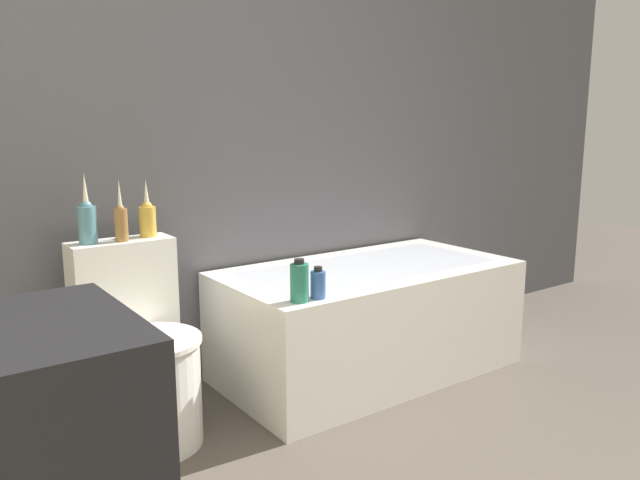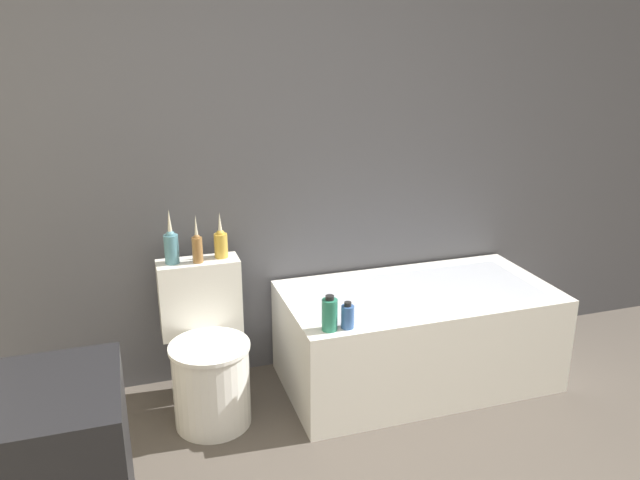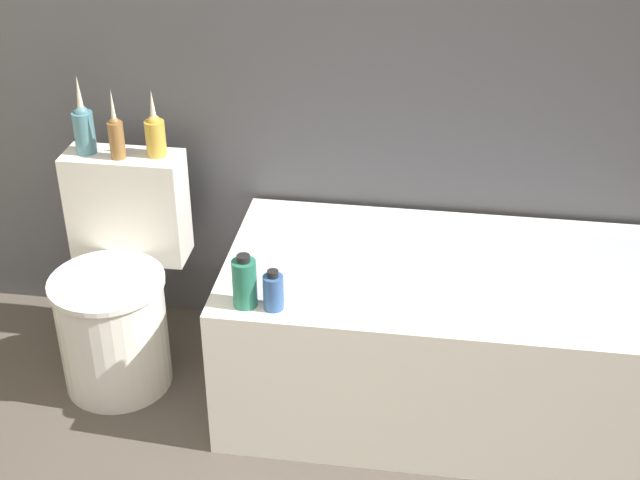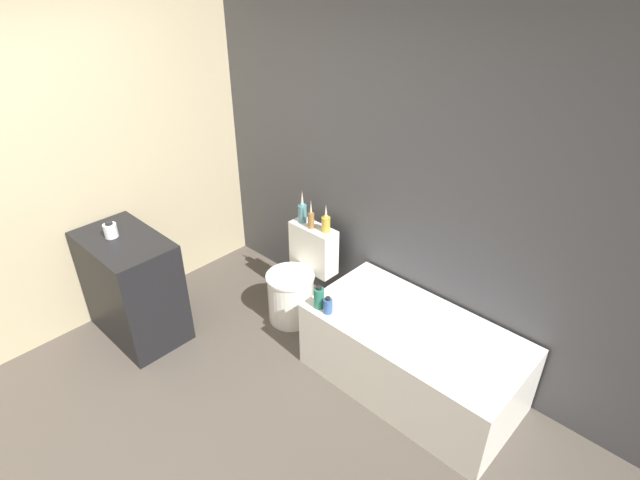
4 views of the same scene
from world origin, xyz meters
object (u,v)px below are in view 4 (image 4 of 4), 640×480
object	(u,v)px
shampoo_bottle_short	(328,306)
vase_gold	(302,211)
toilet	(298,282)
vase_bronze	(326,222)
shampoo_bottle_tall	(319,298)
vase_silver	(311,219)
soap_bottle_glass	(110,230)
bathtub	(412,356)

from	to	relation	value
shampoo_bottle_short	vase_gold	bearing A→B (deg)	145.95
toilet	vase_gold	xyz separation A→B (m)	(-0.12, 0.19, 0.54)
toilet	vase_bronze	distance (m)	0.58
shampoo_bottle_tall	vase_bronze	bearing A→B (deg)	128.85
toilet	vase_silver	size ratio (longest dim) A/B	3.12
toilet	vase_bronze	xyz separation A→B (m)	(0.12, 0.20, 0.52)
toilet	vase_gold	distance (m)	0.58
vase_gold	toilet	bearing A→B (deg)	-57.03
soap_bottle_glass	vase_gold	bearing A→B (deg)	59.42
toilet	bathtub	bearing A→B (deg)	-0.68
vase_gold	soap_bottle_glass	bearing A→B (deg)	-120.58
vase_silver	shampoo_bottle_tall	bearing A→B (deg)	-41.42
vase_gold	vase_silver	bearing A→B (deg)	-12.35
vase_bronze	shampoo_bottle_short	world-z (taller)	vase_bronze
vase_gold	vase_silver	size ratio (longest dim) A/B	1.13
bathtub	shampoo_bottle_short	xyz separation A→B (m)	(-0.52, -0.30, 0.32)
bathtub	vase_bronze	xyz separation A→B (m)	(-1.02, 0.22, 0.58)
toilet	vase_gold	world-z (taller)	vase_gold
vase_bronze	shampoo_bottle_short	xyz separation A→B (m)	(0.50, -0.52, -0.25)
toilet	vase_bronze	size ratio (longest dim) A/B	3.26
vase_bronze	vase_gold	bearing A→B (deg)	-177.16
toilet	shampoo_bottle_short	world-z (taller)	toilet
vase_bronze	shampoo_bottle_tall	bearing A→B (deg)	-51.15
vase_silver	shampoo_bottle_tall	distance (m)	0.75
vase_gold	shampoo_bottle_short	bearing A→B (deg)	-34.05
vase_bronze	shampoo_bottle_short	bearing A→B (deg)	-45.95
soap_bottle_glass	shampoo_bottle_tall	distance (m)	1.61
bathtub	soap_bottle_glass	world-z (taller)	soap_bottle_glass
vase_silver	soap_bottle_glass	bearing A→B (deg)	-125.19
vase_gold	shampoo_bottle_tall	size ratio (longest dim) A/B	1.61
bathtub	vase_bronze	bearing A→B (deg)	168.08
toilet	vase_silver	distance (m)	0.55
vase_bronze	bathtub	bearing A→B (deg)	-11.92
toilet	shampoo_bottle_tall	distance (m)	0.68
shampoo_bottle_short	shampoo_bottle_tall	bearing A→B (deg)	176.89
vase_gold	shampoo_bottle_short	distance (m)	0.94
shampoo_bottle_tall	shampoo_bottle_short	distance (m)	0.09
bathtub	toilet	size ratio (longest dim) A/B	1.90
bathtub	vase_silver	distance (m)	1.29
bathtub	vase_silver	world-z (taller)	vase_silver
soap_bottle_glass	vase_bronze	size ratio (longest dim) A/B	0.52
bathtub	vase_gold	bearing A→B (deg)	170.88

